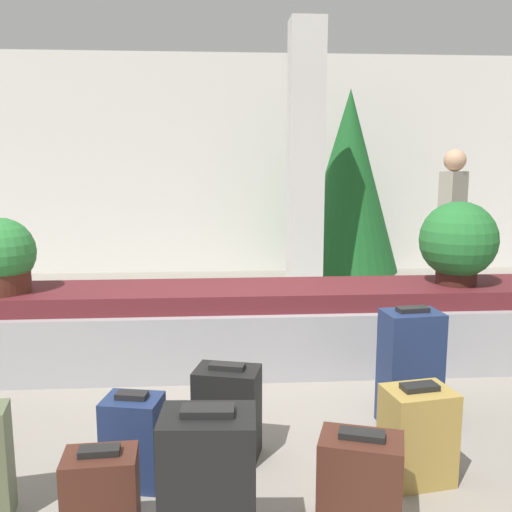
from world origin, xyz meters
name	(u,v)px	position (x,y,z in m)	size (l,w,h in m)	color
ground_plane	(270,433)	(0.00, 0.00, 0.00)	(18.00, 18.00, 0.00)	gray
back_wall	(237,165)	(0.00, 5.28, 1.60)	(18.00, 0.06, 3.20)	silver
carousel	(256,327)	(0.00, 1.23, 0.32)	(8.86, 0.87, 0.66)	#9E9EA3
pillar	(305,166)	(0.70, 3.21, 1.60)	(0.38, 0.38, 3.20)	silver
suitcase_0	(360,483)	(0.32, -0.95, 0.22)	(0.43, 0.35, 0.47)	#472319
suitcase_1	(410,368)	(0.89, 0.06, 0.37)	(0.38, 0.29, 0.77)	navy
suitcase_3	(102,501)	(-0.82, -1.01, 0.22)	(0.32, 0.23, 0.47)	#472319
suitcase_4	(227,412)	(-0.27, -0.26, 0.26)	(0.41, 0.33, 0.55)	black
suitcase_5	(209,494)	(-0.36, -1.18, 0.35)	(0.40, 0.30, 0.71)	black
suitcase_7	(417,435)	(0.72, -0.57, 0.25)	(0.38, 0.32, 0.53)	#A3843D
suitcase_8	(133,440)	(-0.76, -0.50, 0.24)	(0.33, 0.28, 0.50)	navy
potted_plant_0	(0,257)	(-1.98, 1.16, 0.93)	(0.53, 0.53, 0.58)	#4C2319
potted_plant_1	(458,242)	(1.66, 1.19, 1.01)	(0.63, 0.63, 0.69)	#381914
traveler_0	(452,211)	(2.38, 3.06, 1.09)	(0.37, 0.33, 1.80)	#282833
decorated_tree	(349,181)	(1.47, 4.33, 1.39)	(1.38, 1.38, 2.60)	#4C331E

